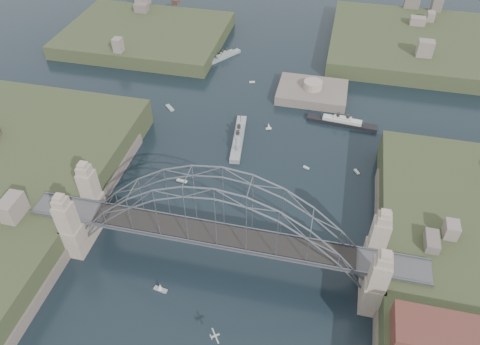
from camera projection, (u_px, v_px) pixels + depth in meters
name	position (u px, v px, depth m)	size (l,w,h in m)	color
ground	(222.00, 260.00, 100.34)	(500.00, 500.00, 0.00)	black
bridge	(220.00, 223.00, 92.06)	(84.00, 13.80, 24.60)	#49494B
headland_nw	(146.00, 40.00, 177.69)	(60.00, 45.00, 9.00)	#313A1F
headland_ne	(425.00, 50.00, 170.99)	(70.00, 55.00, 9.50)	#313A1F
fort_island	(311.00, 97.00, 149.13)	(22.00, 16.00, 9.40)	#5F534A
wharf_shed	(455.00, 338.00, 76.24)	(20.00, 8.00, 4.00)	#592D26
naval_cruiser_near	(238.00, 138.00, 131.00)	(5.23, 20.86, 6.20)	gray
naval_cruiser_far	(225.00, 56.00, 167.48)	(9.51, 12.50, 4.69)	gray
ocean_liner	(342.00, 122.00, 136.89)	(21.03, 4.61, 5.12)	black
aeroplane	(214.00, 336.00, 81.99)	(2.09, 2.73, 0.46)	#B9BDC1
small_boat_a	(182.00, 181.00, 118.82)	(2.88, 1.26, 0.45)	beige
small_boat_b	(306.00, 168.00, 122.71)	(1.75, 1.21, 0.45)	beige
small_boat_c	(160.00, 288.00, 94.16)	(3.03, 1.43, 2.38)	beige
small_boat_d	(357.00, 172.00, 121.46)	(1.73, 2.10, 0.45)	beige
small_boat_e	(170.00, 108.00, 143.66)	(3.72, 3.68, 0.45)	beige
small_boat_f	(269.00, 126.00, 135.04)	(1.75, 1.33, 2.38)	beige
small_boat_h	(252.00, 82.00, 155.06)	(1.95, 1.12, 0.45)	beige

